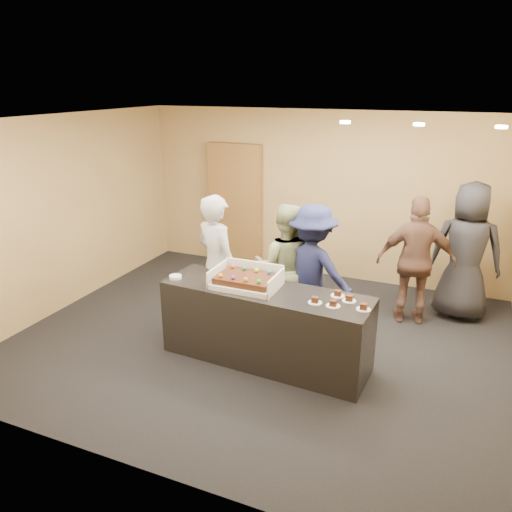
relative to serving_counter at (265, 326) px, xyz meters
name	(u,v)px	position (x,y,z in m)	size (l,w,h in m)	color
room	(262,238)	(-0.23, 0.46, 0.90)	(6.04, 6.00, 2.70)	black
serving_counter	(265,326)	(0.00, 0.00, 0.00)	(2.40, 0.70, 0.90)	black
storage_cabinet	(235,205)	(-1.73, 2.87, 0.61)	(0.97, 0.15, 2.13)	brown
cake_box	(247,282)	(-0.24, 0.03, 0.50)	(0.75, 0.52, 0.22)	white
sheet_cake	(246,278)	(-0.24, 0.00, 0.55)	(0.64, 0.44, 0.12)	#311A0B
plate_stack	(175,277)	(-1.11, -0.10, 0.47)	(0.15, 0.15, 0.04)	white
slice_a	(315,301)	(0.61, -0.12, 0.47)	(0.15, 0.15, 0.07)	white
slice_b	(338,294)	(0.79, 0.14, 0.47)	(0.15, 0.15, 0.07)	white
slice_c	(333,304)	(0.81, -0.13, 0.47)	(0.15, 0.15, 0.07)	white
slice_d	(349,299)	(0.93, 0.06, 0.47)	(0.15, 0.15, 0.07)	white
slice_e	(364,308)	(1.12, -0.09, 0.47)	(0.15, 0.15, 0.07)	white
person_server_grey	(217,265)	(-0.84, 0.45, 0.46)	(0.67, 0.44, 1.82)	#ADAEB2
person_sage_man	(285,267)	(-0.09, 0.91, 0.39)	(0.81, 0.63, 1.68)	#92A272
person_navy_man	(312,271)	(0.28, 0.87, 0.41)	(1.10, 0.64, 1.71)	#1A1E45
person_brown_extra	(416,261)	(1.45, 1.72, 0.42)	(1.02, 0.42, 1.74)	brown
person_dark_suit	(466,252)	(2.04, 2.15, 0.50)	(0.93, 0.60, 1.89)	#242328
ceiling_spotlights	(419,124)	(1.37, 0.96, 2.22)	(1.72, 0.12, 0.03)	#FFEAC6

